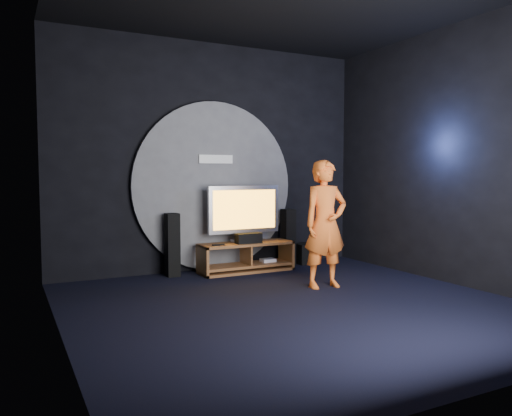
{
  "coord_description": "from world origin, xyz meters",
  "views": [
    {
      "loc": [
        -2.94,
        -4.74,
        1.5
      ],
      "look_at": [
        0.01,
        1.05,
        1.05
      ],
      "focal_mm": 35.0,
      "sensor_mm": 36.0,
      "label": 1
    }
  ],
  "objects": [
    {
      "name": "back_wall",
      "position": [
        0.0,
        2.5,
        1.75
      ],
      "size": [
        5.0,
        0.04,
        3.5
      ],
      "primitive_type": "cube",
      "color": "black",
      "rests_on": "ground"
    },
    {
      "name": "left_wall",
      "position": [
        -2.5,
        0.0,
        1.75
      ],
      "size": [
        0.04,
        5.0,
        3.5
      ],
      "primitive_type": "cube",
      "color": "black",
      "rests_on": "ground"
    },
    {
      "name": "center_speaker",
      "position": [
        0.35,
        1.96,
        0.53
      ],
      "size": [
        0.4,
        0.15,
        0.15
      ],
      "primitive_type": "cube",
      "color": "black",
      "rests_on": "media_console"
    },
    {
      "name": "tower_speaker_right",
      "position": [
        1.19,
        2.21,
        0.46
      ],
      "size": [
        0.18,
        0.21,
        0.92
      ],
      "primitive_type": "cube",
      "color": "black",
      "rests_on": "ground"
    },
    {
      "name": "media_console",
      "position": [
        0.36,
        2.05,
        0.19
      ],
      "size": [
        1.46,
        0.45,
        0.45
      ],
      "color": "#9B6530",
      "rests_on": "ground"
    },
    {
      "name": "floor",
      "position": [
        0.0,
        0.0,
        0.0
      ],
      "size": [
        5.0,
        5.0,
        0.0
      ],
      "primitive_type": "plane",
      "color": "black",
      "rests_on": "ground"
    },
    {
      "name": "wall_disc_panel",
      "position": [
        0.0,
        2.44,
        1.3
      ],
      "size": [
        2.6,
        0.11,
        2.6
      ],
      "color": "#515156",
      "rests_on": "ground"
    },
    {
      "name": "tower_speaker_left",
      "position": [
        -0.76,
        2.23,
        0.46
      ],
      "size": [
        0.18,
        0.21,
        0.92
      ],
      "primitive_type": "cube",
      "color": "black",
      "rests_on": "ground"
    },
    {
      "name": "player",
      "position": [
        0.83,
        0.64,
        0.84
      ],
      "size": [
        0.64,
        0.45,
        1.68
      ],
      "primitive_type": "imported",
      "rotation": [
        0.0,
        0.0,
        -0.08
      ],
      "color": "orange",
      "rests_on": "ground"
    },
    {
      "name": "right_wall",
      "position": [
        2.5,
        0.0,
        1.75
      ],
      "size": [
        0.04,
        5.0,
        3.5
      ],
      "primitive_type": "cube",
      "color": "black",
      "rests_on": "ground"
    },
    {
      "name": "subwoofer",
      "position": [
        1.53,
        2.23,
        0.17
      ],
      "size": [
        0.3,
        0.3,
        0.33
      ],
      "primitive_type": "cube",
      "color": "black",
      "rests_on": "ground"
    },
    {
      "name": "remote",
      "position": [
        -0.16,
        1.93,
        0.46
      ],
      "size": [
        0.18,
        0.05,
        0.02
      ],
      "primitive_type": "cube",
      "color": "black",
      "rests_on": "media_console"
    },
    {
      "name": "front_wall",
      "position": [
        0.0,
        -2.5,
        1.75
      ],
      "size": [
        5.0,
        0.04,
        3.5
      ],
      "primitive_type": "cube",
      "color": "black",
      "rests_on": "ground"
    },
    {
      "name": "tv",
      "position": [
        0.35,
        2.12,
        0.92
      ],
      "size": [
        1.17,
        0.22,
        0.86
      ],
      "color": "#A8A8AF",
      "rests_on": "media_console"
    }
  ]
}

